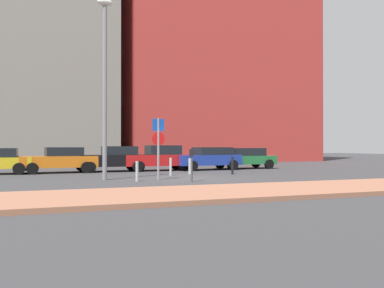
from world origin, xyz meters
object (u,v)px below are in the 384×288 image
object	(u,v)px
parked_car_red	(159,158)
parked_car_green	(245,158)
traffic_bollard_near	(137,171)
traffic_bollard_mid	(190,166)
street_lamp	(105,75)
traffic_bollard_far	(232,166)
parked_car_orange	(60,160)
traffic_bollard_edge	(171,167)
parking_sign_post	(158,141)
parked_car_blue	(208,158)
parking_meter	(192,161)
parked_car_black	(114,158)

from	to	relation	value
parked_car_red	parked_car_green	bearing A→B (deg)	2.21
traffic_bollard_near	traffic_bollard_mid	distance (m)	5.24
street_lamp	traffic_bollard_near	world-z (taller)	street_lamp
traffic_bollard_far	parked_car_green	bearing A→B (deg)	55.64
parked_car_green	traffic_bollard_mid	bearing A→B (deg)	-143.63
parked_car_orange	traffic_bollard_edge	bearing A→B (deg)	-40.03
street_lamp	traffic_bollard_mid	xyz separation A→B (m)	(4.98, 2.31, -4.30)
traffic_bollard_mid	traffic_bollard_far	size ratio (longest dim) A/B	0.89
parking_sign_post	traffic_bollard_mid	distance (m)	4.29
traffic_bollard_near	traffic_bollard_edge	xyz separation A→B (m)	(2.47, 2.96, 0.02)
parked_car_orange	traffic_bollard_near	distance (m)	7.90
parked_car_blue	parking_meter	distance (m)	9.17
parked_car_blue	parked_car_orange	bearing A→B (deg)	178.44
parked_car_red	parking_meter	size ratio (longest dim) A/B	3.13
parking_sign_post	street_lamp	size ratio (longest dim) A/B	0.34
parked_car_red	parked_car_green	xyz separation A→B (m)	(6.19, 0.24, -0.05)
parked_car_red	street_lamp	size ratio (longest dim) A/B	0.54
parked_car_orange	traffic_bollard_far	world-z (taller)	parked_car_orange
parked_car_blue	traffic_bollard_mid	bearing A→B (deg)	-126.33
parking_sign_post	traffic_bollard_near	size ratio (longest dim) A/B	3.19
street_lamp	traffic_bollard_far	bearing A→B (deg)	10.66
street_lamp	traffic_bollard_mid	world-z (taller)	street_lamp
traffic_bollard_near	traffic_bollard_edge	world-z (taller)	traffic_bollard_edge
parking_meter	traffic_bollard_far	bearing A→B (deg)	44.19
parked_car_green	traffic_bollard_near	bearing A→B (deg)	-140.51
parked_car_blue	street_lamp	bearing A→B (deg)	-142.38
parked_car_orange	street_lamp	world-z (taller)	street_lamp
parked_car_black	parking_sign_post	xyz separation A→B (m)	(0.75, -7.02, 0.97)
parked_car_black	parking_sign_post	size ratio (longest dim) A/B	1.51
traffic_bollard_far	street_lamp	bearing A→B (deg)	-169.34
parked_car_red	traffic_bollard_far	xyz separation A→B (m)	(2.72, -4.83, -0.32)
parked_car_orange	parked_car_red	size ratio (longest dim) A/B	0.99
parked_car_orange	parked_car_green	distance (m)	12.15
parked_car_black	street_lamp	distance (m)	7.56
parking_sign_post	traffic_bollard_edge	world-z (taller)	parking_sign_post
traffic_bollard_mid	parked_car_blue	bearing A→B (deg)	53.67
parked_car_red	traffic_bollard_near	bearing A→B (deg)	-112.93
parked_car_orange	parking_sign_post	size ratio (longest dim) A/B	1.55
parked_car_blue	parking_sign_post	world-z (taller)	parking_sign_post
parked_car_black	traffic_bollard_near	size ratio (longest dim) A/B	4.83
parked_car_blue	traffic_bollard_far	distance (m)	4.54
parked_car_black	parked_car_blue	bearing A→B (deg)	-4.06
parked_car_black	traffic_bollard_near	xyz separation A→B (m)	(-0.36, -7.56, -0.35)
parked_car_red	parked_car_blue	bearing A→B (deg)	-5.89
parking_meter	traffic_bollard_mid	bearing A→B (deg)	70.36
parked_car_blue	traffic_bollard_edge	bearing A→B (deg)	-133.11
traffic_bollard_far	traffic_bollard_edge	xyz separation A→B (m)	(-3.41, 0.32, -0.02)
parked_car_red	parked_car_orange	bearing A→B (deg)	-179.20
street_lamp	traffic_bollard_mid	distance (m)	6.97
parking_meter	traffic_bollard_edge	size ratio (longest dim) A/B	1.53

